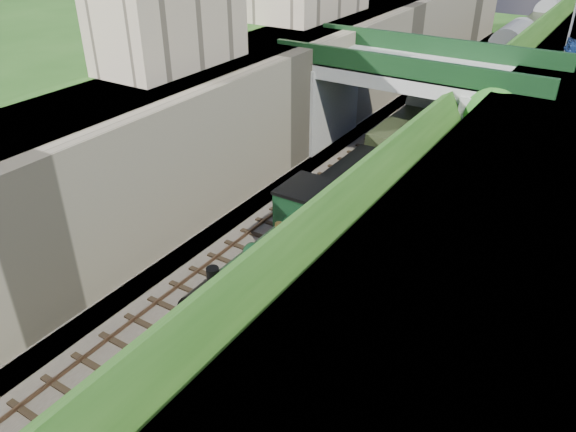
{
  "coord_description": "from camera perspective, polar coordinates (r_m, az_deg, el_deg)",
  "views": [
    {
      "loc": [
        11.56,
        -8.03,
        14.88
      ],
      "look_at": [
        0.0,
        10.32,
        2.41
      ],
      "focal_mm": 35.0,
      "sensor_mm": 36.0,
      "label": 1
    }
  ],
  "objects": [
    {
      "name": "locomotive",
      "position": [
        22.81,
        -1.11,
        -4.82
      ],
      "size": [
        3.1,
        10.22,
        3.83
      ],
      "color": "black",
      "rests_on": "trackbed"
    },
    {
      "name": "embankment_slope",
      "position": [
        29.13,
        16.16,
        3.97
      ],
      "size": [
        4.45,
        90.0,
        6.36
      ],
      "color": "#1E4714",
      "rests_on": "ground"
    },
    {
      "name": "road_bridge",
      "position": [
        35.43,
        13.46,
        11.33
      ],
      "size": [
        16.0,
        6.4,
        7.25
      ],
      "color": "gray",
      "rests_on": "ground"
    },
    {
      "name": "coach_middle",
      "position": [
        56.83,
        21.59,
        14.85
      ],
      "size": [
        2.9,
        18.0,
        3.7
      ],
      "color": "black",
      "rests_on": "trackbed"
    },
    {
      "name": "street_plateau_left",
      "position": [
        36.58,
        -3.94,
        11.7
      ],
      "size": [
        6.0,
        90.0,
        7.0
      ],
      "primitive_type": "cube",
      "color": "#262628",
      "rests_on": "ground"
    },
    {
      "name": "tree",
      "position": [
        32.17,
        20.65,
        9.43
      ],
      "size": [
        3.6,
        3.8,
        6.6
      ],
      "color": "black",
      "rests_on": "ground"
    },
    {
      "name": "building_near",
      "position": [
        31.04,
        -11.91,
        18.38
      ],
      "size": [
        4.0,
        8.0,
        4.0
      ],
      "primitive_type": "cube",
      "color": "gray",
      "rests_on": "street_plateau_left"
    },
    {
      "name": "track_right",
      "position": [
        33.28,
        10.71,
        3.25
      ],
      "size": [
        2.5,
        90.0,
        0.2
      ],
      "color": "black",
      "rests_on": "trackbed"
    },
    {
      "name": "street_plateau_right",
      "position": [
        30.47,
        25.73,
        4.1
      ],
      "size": [
        8.0,
        90.0,
        6.25
      ],
      "primitive_type": "cube",
      "color": "#262628",
      "rests_on": "ground"
    },
    {
      "name": "ground",
      "position": [
        20.48,
        -16.44,
        -18.33
      ],
      "size": [
        160.0,
        160.0,
        0.0
      ],
      "primitive_type": "plane",
      "color": "#1E4714",
      "rests_on": "ground"
    },
    {
      "name": "coach_front",
      "position": [
        39.22,
        15.3,
        9.74
      ],
      "size": [
        2.9,
        18.0,
        3.7
      ],
      "color": "black",
      "rests_on": "trackbed"
    },
    {
      "name": "tender",
      "position": [
        28.49,
        7.03,
        1.91
      ],
      "size": [
        2.7,
        6.0,
        3.05
      ],
      "color": "black",
      "rests_on": "trackbed"
    },
    {
      "name": "coach_rear",
      "position": [
        75.02,
        24.99,
        17.44
      ],
      "size": [
        2.9,
        18.0,
        3.7
      ],
      "color": "black",
      "rests_on": "trackbed"
    },
    {
      "name": "retaining_wall",
      "position": [
        34.73,
        0.84,
        10.76
      ],
      "size": [
        1.0,
        90.0,
        7.0
      ],
      "primitive_type": "cube",
      "color": "#756B56",
      "rests_on": "ground"
    },
    {
      "name": "track_left",
      "position": [
        34.41,
        5.8,
        4.56
      ],
      "size": [
        2.5,
        90.0,
        0.2
      ],
      "color": "black",
      "rests_on": "trackbed"
    },
    {
      "name": "trackbed",
      "position": [
        33.73,
        8.81,
        3.53
      ],
      "size": [
        10.0,
        90.0,
        0.2
      ],
      "primitive_type": "cube",
      "color": "#473F38",
      "rests_on": "ground"
    }
  ]
}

